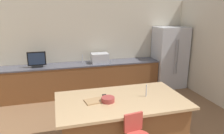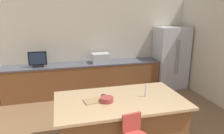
{
  "view_description": "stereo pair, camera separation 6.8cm",
  "coord_description": "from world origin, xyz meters",
  "px_view_note": "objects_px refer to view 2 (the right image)",
  "views": [
    {
      "loc": [
        -0.82,
        -1.14,
        2.4
      ],
      "look_at": [
        0.37,
        3.21,
        1.15
      ],
      "focal_mm": 34.04,
      "sensor_mm": 36.0,
      "label": 1
    },
    {
      "loc": [
        -0.76,
        -1.15,
        2.4
      ],
      "look_at": [
        0.37,
        3.21,
        1.15
      ],
      "focal_mm": 34.04,
      "sensor_mm": 36.0,
      "label": 2
    }
  ],
  "objects_px": {
    "tv_monitor": "(38,60)",
    "cell_phone": "(104,96)",
    "cutting_board": "(94,101)",
    "refrigerator": "(171,58)",
    "fruit_bowl": "(107,99)",
    "microwave": "(100,58)",
    "kitchen_island": "(120,122)"
  },
  "relations": [
    {
      "from": "kitchen_island",
      "to": "microwave",
      "type": "height_order",
      "value": "microwave"
    },
    {
      "from": "refrigerator",
      "to": "tv_monitor",
      "type": "bearing_deg",
      "value": 179.99
    },
    {
      "from": "fruit_bowl",
      "to": "kitchen_island",
      "type": "bearing_deg",
      "value": 9.3
    },
    {
      "from": "microwave",
      "to": "refrigerator",
      "type": "bearing_deg",
      "value": -1.36
    },
    {
      "from": "tv_monitor",
      "to": "cell_phone",
      "type": "relative_size",
      "value": 3.1
    },
    {
      "from": "cutting_board",
      "to": "microwave",
      "type": "bearing_deg",
      "value": 76.05
    },
    {
      "from": "refrigerator",
      "to": "cell_phone",
      "type": "height_order",
      "value": "refrigerator"
    },
    {
      "from": "refrigerator",
      "to": "microwave",
      "type": "height_order",
      "value": "refrigerator"
    },
    {
      "from": "refrigerator",
      "to": "tv_monitor",
      "type": "xyz_separation_m",
      "value": [
        -3.89,
        0.0,
        0.16
      ]
    },
    {
      "from": "kitchen_island",
      "to": "microwave",
      "type": "distance_m",
      "value": 2.65
    },
    {
      "from": "tv_monitor",
      "to": "cell_phone",
      "type": "distance_m",
      "value": 2.66
    },
    {
      "from": "microwave",
      "to": "tv_monitor",
      "type": "xyz_separation_m",
      "value": [
        -1.69,
        -0.05,
        0.06
      ]
    },
    {
      "from": "cell_phone",
      "to": "refrigerator",
      "type": "bearing_deg",
      "value": 37.15
    },
    {
      "from": "fruit_bowl",
      "to": "refrigerator",
      "type": "bearing_deg",
      "value": 44.45
    },
    {
      "from": "cutting_board",
      "to": "cell_phone",
      "type": "bearing_deg",
      "value": 37.46
    },
    {
      "from": "kitchen_island",
      "to": "tv_monitor",
      "type": "xyz_separation_m",
      "value": [
        -1.51,
        2.53,
        0.63
      ]
    },
    {
      "from": "cell_phone",
      "to": "fruit_bowl",
      "type": "bearing_deg",
      "value": -96.35
    },
    {
      "from": "cell_phone",
      "to": "kitchen_island",
      "type": "bearing_deg",
      "value": -44.32
    },
    {
      "from": "cell_phone",
      "to": "cutting_board",
      "type": "xyz_separation_m",
      "value": [
        -0.21,
        -0.16,
        0.01
      ]
    },
    {
      "from": "microwave",
      "to": "fruit_bowl",
      "type": "distance_m",
      "value": 2.66
    },
    {
      "from": "kitchen_island",
      "to": "tv_monitor",
      "type": "relative_size",
      "value": 4.72
    },
    {
      "from": "microwave",
      "to": "cell_phone",
      "type": "relative_size",
      "value": 3.2
    },
    {
      "from": "microwave",
      "to": "cell_phone",
      "type": "height_order",
      "value": "microwave"
    },
    {
      "from": "fruit_bowl",
      "to": "tv_monitor",
      "type": "bearing_deg",
      "value": 116.16
    },
    {
      "from": "tv_monitor",
      "to": "refrigerator",
      "type": "bearing_deg",
      "value": -0.01
    },
    {
      "from": "microwave",
      "to": "cell_phone",
      "type": "bearing_deg",
      "value": -99.95
    },
    {
      "from": "refrigerator",
      "to": "cutting_board",
      "type": "height_order",
      "value": "refrigerator"
    },
    {
      "from": "kitchen_island",
      "to": "microwave",
      "type": "relative_size",
      "value": 4.57
    },
    {
      "from": "cutting_board",
      "to": "refrigerator",
      "type": "bearing_deg",
      "value": 41.44
    },
    {
      "from": "kitchen_island",
      "to": "tv_monitor",
      "type": "bearing_deg",
      "value": 120.8
    },
    {
      "from": "refrigerator",
      "to": "fruit_bowl",
      "type": "bearing_deg",
      "value": -135.55
    },
    {
      "from": "kitchen_island",
      "to": "refrigerator",
      "type": "distance_m",
      "value": 3.5
    }
  ]
}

